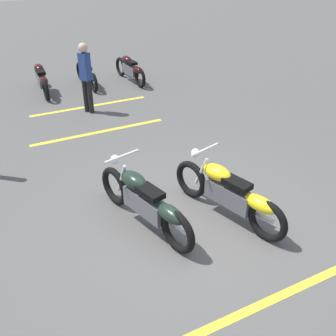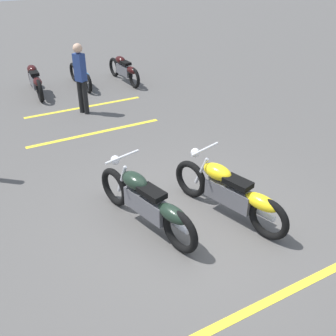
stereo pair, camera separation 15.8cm
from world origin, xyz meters
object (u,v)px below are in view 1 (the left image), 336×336
motorcycle_dark_foreground (146,202)px  motorcycle_row_far_left (131,69)px  motorcycle_bright_foreground (230,193)px  motorcycle_row_left (87,74)px  motorcycle_row_center (41,79)px  bystander_near_row (86,75)px

motorcycle_dark_foreground → motorcycle_row_far_left: size_ratio=1.08×
motorcycle_bright_foreground → motorcycle_dark_foreground: (0.39, 1.26, 0.00)m
motorcycle_row_left → motorcycle_row_center: size_ratio=0.91×
motorcycle_row_far_left → motorcycle_bright_foreground: bearing=166.3°
bystander_near_row → motorcycle_row_far_left: bearing=-164.0°
motorcycle_row_far_left → bystander_near_row: size_ratio=1.15×
motorcycle_bright_foreground → motorcycle_row_center: size_ratio=1.04×
motorcycle_bright_foreground → motorcycle_row_far_left: 7.37m
motorcycle_row_far_left → motorcycle_row_left: 1.37m
motorcycle_bright_foreground → motorcycle_row_center: (7.43, 1.43, -0.03)m
motorcycle_dark_foreground → motorcycle_row_center: (7.05, 0.16, -0.03)m
motorcycle_row_center → bystander_near_row: 2.26m
motorcycle_row_center → bystander_near_row: (-2.04, -0.77, 0.56)m
motorcycle_row_left → motorcycle_row_center: 1.36m
motorcycle_dark_foreground → bystander_near_row: (5.00, -0.61, 0.53)m
motorcycle_row_left → bystander_near_row: bystander_near_row is taller
motorcycle_row_center → motorcycle_dark_foreground: bearing=-175.9°
motorcycle_row_center → bystander_near_row: bearing=-156.5°
motorcycle_bright_foreground → motorcycle_row_far_left: (7.25, -1.29, -0.04)m
motorcycle_bright_foreground → motorcycle_row_left: (7.46, 0.07, -0.07)m
motorcycle_row_far_left → motorcycle_dark_foreground: bearing=156.0°
motorcycle_row_far_left → motorcycle_row_center: bearing=82.5°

